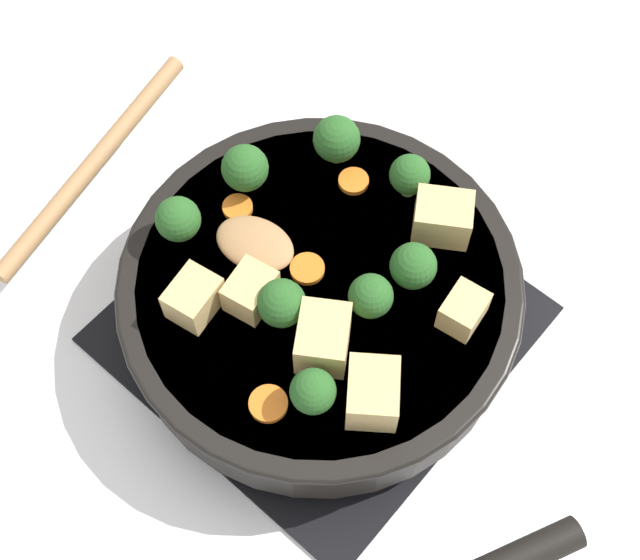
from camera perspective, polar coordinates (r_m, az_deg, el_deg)
name	(u,v)px	position (r m, az deg, el deg)	size (l,w,h in m)	color
ground_plane	(320,325)	(0.79, 0.00, -2.89)	(2.40, 2.40, 0.00)	white
front_burner_grate	(320,319)	(0.78, 0.00, -2.52)	(0.31, 0.31, 0.03)	black
skillet_pan	(321,297)	(0.74, 0.07, -1.09)	(0.36, 0.45, 0.06)	black
wooden_spoon	(158,195)	(0.76, -10.31, 5.35)	(0.25, 0.23, 0.02)	#A87A4C
tofu_cube_center_large	(463,310)	(0.70, 9.16, -1.93)	(0.04, 0.03, 0.03)	#DBB770
tofu_cube_near_handle	(373,393)	(0.66, 3.39, -7.23)	(0.05, 0.04, 0.04)	#DBB770
tofu_cube_east_chunk	(323,338)	(0.67, 0.20, -3.75)	(0.05, 0.04, 0.04)	#DBB770
tofu_cube_west_chunk	(251,291)	(0.70, -4.46, -0.71)	(0.04, 0.03, 0.03)	#DBB770
tofu_cube_back_piece	(194,298)	(0.70, -8.08, -1.15)	(0.04, 0.03, 0.03)	#DBB770
tofu_cube_front_piece	(443,218)	(0.73, 7.85, 3.97)	(0.05, 0.04, 0.04)	#DBB770
broccoli_floret_near_spoon	(284,305)	(0.68, -2.32, -1.64)	(0.04, 0.04, 0.05)	#709956
broccoli_floret_center_top	(413,177)	(0.74, 5.94, 6.57)	(0.03, 0.03, 0.04)	#709956
broccoli_floret_east_rim	(337,139)	(0.76, 1.07, 8.99)	(0.04, 0.04, 0.05)	#709956
broccoli_floret_west_rim	(371,296)	(0.68, 3.27, -1.06)	(0.04, 0.04, 0.04)	#709956
broccoli_floret_north_edge	(413,266)	(0.70, 5.99, 0.88)	(0.04, 0.04, 0.04)	#709956
broccoli_floret_south_cluster	(245,168)	(0.74, -4.82, 7.13)	(0.04, 0.04, 0.05)	#709956
broccoli_floret_mid_floret	(178,220)	(0.72, -9.07, 3.84)	(0.04, 0.04, 0.04)	#709956
broccoli_floret_small_inner	(313,392)	(0.65, -0.45, -7.16)	(0.03, 0.03, 0.04)	#709956
carrot_slice_orange_thin	(268,404)	(0.67, -3.33, -7.92)	(0.03, 0.03, 0.01)	orange
carrot_slice_near_center	(310,266)	(0.72, -0.63, 0.92)	(0.03, 0.03, 0.01)	orange
carrot_slice_edge_slice	(354,181)	(0.76, 2.16, 6.34)	(0.03, 0.03, 0.01)	orange
carrot_slice_under_broccoli	(238,208)	(0.75, -5.30, 4.63)	(0.03, 0.03, 0.01)	orange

